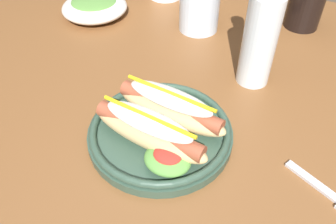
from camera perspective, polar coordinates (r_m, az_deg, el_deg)
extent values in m
cube|color=brown|center=(0.72, 0.41, 6.72)|extent=(1.45, 0.87, 0.04)
cylinder|color=brown|center=(1.46, -17.36, 8.24)|extent=(0.06, 0.06, 0.70)
cylinder|color=#334C3D|center=(0.55, -1.29, -3.63)|extent=(0.23, 0.23, 0.02)
torus|color=#334C3D|center=(0.54, -1.31, -2.77)|extent=(0.22, 0.22, 0.01)
ellipsoid|color=tan|center=(0.51, -3.16, -3.58)|extent=(0.20, 0.07, 0.04)
cylinder|color=#9E4C33|center=(0.51, -3.20, -2.98)|extent=(0.18, 0.05, 0.03)
ellipsoid|color=silver|center=(0.49, -3.28, -1.52)|extent=(0.15, 0.06, 0.02)
cylinder|color=yellow|center=(0.49, -3.33, -0.69)|extent=(0.16, 0.03, 0.01)
ellipsoid|color=tan|center=(0.55, 0.37, 0.32)|extent=(0.20, 0.07, 0.04)
cylinder|color=#9E4C33|center=(0.54, 0.38, 0.92)|extent=(0.18, 0.05, 0.03)
ellipsoid|color=silver|center=(0.53, 0.39, 2.37)|extent=(0.15, 0.06, 0.02)
cylinder|color=yellow|center=(0.52, 0.39, 3.20)|extent=(0.16, 0.03, 0.01)
ellipsoid|color=#5B9942|center=(0.49, -0.08, -7.91)|extent=(0.07, 0.06, 0.02)
ellipsoid|color=red|center=(0.48, -0.08, -7.17)|extent=(0.04, 0.03, 0.01)
cube|color=silver|center=(0.54, 22.87, -10.55)|extent=(0.08, 0.05, 0.00)
cylinder|color=black|center=(0.87, 22.05, 16.42)|extent=(0.08, 0.08, 0.11)
cylinder|color=silver|center=(0.81, 5.31, 16.90)|extent=(0.09, 0.09, 0.10)
cylinder|color=silver|center=(0.64, 14.99, 11.29)|extent=(0.06, 0.06, 0.17)
ellipsoid|color=silver|center=(0.89, -12.11, 16.69)|extent=(0.16, 0.16, 0.04)
ellipsoid|color=#56893D|center=(0.88, -12.25, 17.49)|extent=(0.11, 0.11, 0.02)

